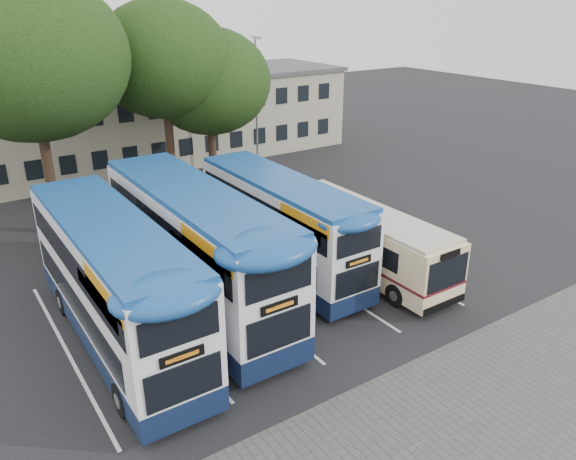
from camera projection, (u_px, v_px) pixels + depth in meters
The scene contains 12 objects.
ground at pixel (396, 324), 21.16m from camera, with size 120.00×120.00×0.00m, color black.
paving_strip at pixel (467, 422), 16.30m from camera, with size 40.00×6.00×0.01m, color #595654.
bay_lines at pixel (243, 297), 23.05m from camera, with size 14.12×11.00×0.01m.
depot_building at pixel (136, 120), 40.59m from camera, with size 32.40×8.40×6.20m.
lamp_post at pixel (257, 99), 37.57m from camera, with size 0.25×1.05×9.06m.
tree_left at pixel (30, 57), 26.11m from camera, with size 9.24×9.24×12.74m.
tree_mid at pixel (163, 60), 31.22m from camera, with size 7.66×7.66×11.45m.
tree_right at pixel (209, 82), 33.46m from camera, with size 7.42×7.42×9.88m.
bus_dd_left at pixel (114, 278), 19.10m from camera, with size 2.71×11.18×4.66m.
bus_dd_mid at pixel (196, 244), 21.45m from camera, with size 2.83×11.65×4.86m.
bus_dd_right at pixel (281, 221), 24.51m from camera, with size 2.49×10.26×4.27m.
bus_single at pixel (363, 235), 24.91m from camera, with size 2.43×9.55×2.85m.
Camera 1 is at (-13.51, -12.77, 11.46)m, focal length 35.00 mm.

